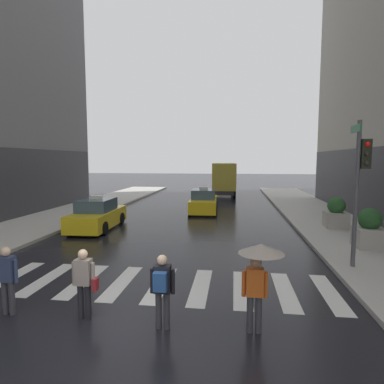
% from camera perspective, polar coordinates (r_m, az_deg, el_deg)
% --- Properties ---
extents(ground_plane, '(160.00, 160.00, 0.00)m').
position_cam_1_polar(ground_plane, '(7.56, -16.12, -23.70)').
color(ground_plane, black).
extents(crosswalk_markings, '(11.30, 2.80, 0.01)m').
position_cam_1_polar(crosswalk_markings, '(10.11, -9.07, -15.71)').
color(crosswalk_markings, silver).
rests_on(crosswalk_markings, ground).
extents(traffic_light_pole, '(0.44, 0.84, 4.80)m').
position_cam_1_polar(traffic_light_pole, '(11.77, 27.72, 2.99)').
color(traffic_light_pole, '#47474C').
rests_on(traffic_light_pole, curb_right).
extents(taxi_lead, '(2.04, 4.59, 1.80)m').
position_cam_1_polar(taxi_lead, '(17.96, -16.44, -4.00)').
color(taxi_lead, yellow).
rests_on(taxi_lead, ground).
extents(taxi_second, '(2.07, 4.60, 1.80)m').
position_cam_1_polar(taxi_second, '(22.68, 2.07, -1.78)').
color(taxi_second, yellow).
rests_on(taxi_second, ground).
extents(box_truck, '(2.52, 7.62, 3.35)m').
position_cam_1_polar(box_truck, '(32.55, 5.66, 2.47)').
color(box_truck, '#2D2D2D').
rests_on(box_truck, ground).
extents(pedestrian_with_umbrella, '(0.96, 0.96, 1.94)m').
position_cam_1_polar(pedestrian_with_umbrella, '(7.04, 11.78, -12.36)').
color(pedestrian_with_umbrella, '#333338').
rests_on(pedestrian_with_umbrella, ground).
extents(pedestrian_with_backpack, '(0.55, 0.43, 1.65)m').
position_cam_1_polar(pedestrian_with_backpack, '(7.25, -5.33, -16.28)').
color(pedestrian_with_backpack, '#333338').
rests_on(pedestrian_with_backpack, ground).
extents(pedestrian_with_handbag, '(0.60, 0.24, 1.65)m').
position_cam_1_polar(pedestrian_with_handbag, '(8.06, -18.57, -14.54)').
color(pedestrian_with_handbag, black).
rests_on(pedestrian_with_handbag, ground).
extents(pedestrian_plain_coat, '(0.55, 0.24, 1.65)m').
position_cam_1_polar(pedestrian_plain_coat, '(9.01, -29.95, -12.81)').
color(pedestrian_plain_coat, '#333338').
rests_on(pedestrian_plain_coat, ground).
extents(planter_near_corner, '(1.10, 1.10, 1.60)m').
position_cam_1_polar(planter_near_corner, '(14.91, 28.95, -5.87)').
color(planter_near_corner, '#A8A399').
rests_on(planter_near_corner, curb_right).
extents(planter_mid_block, '(1.10, 1.10, 1.60)m').
position_cam_1_polar(planter_mid_block, '(18.51, 24.19, -3.52)').
color(planter_mid_block, '#A8A399').
rests_on(planter_mid_block, curb_right).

